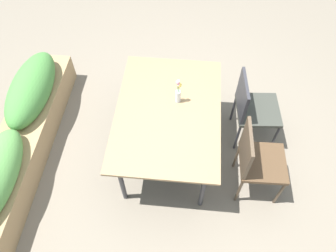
{
  "coord_description": "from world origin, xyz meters",
  "views": [
    {
      "loc": [
        -1.9,
        -0.09,
        3.19
      ],
      "look_at": [
        -0.0,
        0.08,
        0.48
      ],
      "focal_mm": 34.7,
      "sensor_mm": 36.0,
      "label": 1
    }
  ],
  "objects_px": {
    "chair_near_left": "(256,159)",
    "flower_vase": "(178,92)",
    "dining_table": "(168,115)",
    "chair_near_right": "(252,106)",
    "planter_box": "(20,137)"
  },
  "relations": [
    {
      "from": "chair_near_left",
      "to": "chair_near_right",
      "type": "height_order",
      "value": "chair_near_left"
    },
    {
      "from": "flower_vase",
      "to": "planter_box",
      "type": "xyz_separation_m",
      "value": [
        -0.31,
        1.65,
        -0.53
      ]
    },
    {
      "from": "dining_table",
      "to": "flower_vase",
      "type": "relative_size",
      "value": 4.91
    },
    {
      "from": "flower_vase",
      "to": "dining_table",
      "type": "bearing_deg",
      "value": 148.99
    },
    {
      "from": "flower_vase",
      "to": "chair_near_left",
      "type": "bearing_deg",
      "value": -121.14
    },
    {
      "from": "dining_table",
      "to": "flower_vase",
      "type": "xyz_separation_m",
      "value": [
        0.14,
        -0.09,
        0.18
      ]
    },
    {
      "from": "chair_near_left",
      "to": "chair_near_right",
      "type": "xyz_separation_m",
      "value": [
        0.65,
        -0.0,
        -0.02
      ]
    },
    {
      "from": "chair_near_left",
      "to": "planter_box",
      "type": "height_order",
      "value": "chair_near_left"
    },
    {
      "from": "dining_table",
      "to": "chair_near_right",
      "type": "bearing_deg",
      "value": -69.74
    },
    {
      "from": "chair_near_left",
      "to": "flower_vase",
      "type": "xyz_separation_m",
      "value": [
        0.47,
        0.78,
        0.32
      ]
    },
    {
      "from": "chair_near_left",
      "to": "dining_table",
      "type": "bearing_deg",
      "value": -112.26
    },
    {
      "from": "chair_near_left",
      "to": "planter_box",
      "type": "relative_size",
      "value": 0.37
    },
    {
      "from": "flower_vase",
      "to": "planter_box",
      "type": "distance_m",
      "value": 1.76
    },
    {
      "from": "chair_near_right",
      "to": "dining_table",
      "type": "bearing_deg",
      "value": -74.18
    },
    {
      "from": "chair_near_left",
      "to": "chair_near_right",
      "type": "relative_size",
      "value": 1.04
    }
  ]
}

